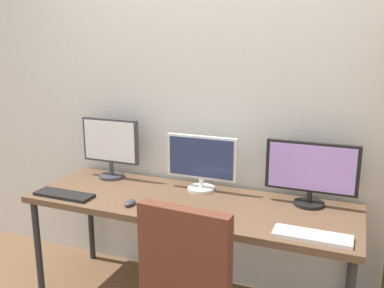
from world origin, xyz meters
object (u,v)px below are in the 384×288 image
object	(u,v)px
keyboard_left	(64,195)
keyboard_center	(173,213)
keyboard_right	(312,236)
computer_mouse	(130,203)
desk	(189,209)
monitor_right	(311,171)
monitor_left	(111,145)
monitor_center	(201,161)

from	to	relation	value
keyboard_left	keyboard_center	distance (m)	0.77
keyboard_center	keyboard_right	size ratio (longest dim) A/B	0.98
keyboard_center	computer_mouse	size ratio (longest dim) A/B	3.92
desk	computer_mouse	world-z (taller)	computer_mouse
monitor_right	keyboard_left	world-z (taller)	monitor_right
keyboard_right	computer_mouse	bearing A→B (deg)	178.52
desk	monitor_right	size ratio (longest dim) A/B	3.77
monitor_left	keyboard_right	size ratio (longest dim) A/B	1.15
monitor_left	keyboard_left	xyz separation A→B (m)	(-0.07, -0.44, -0.23)
monitor_right	keyboard_right	world-z (taller)	monitor_right
monitor_right	keyboard_right	size ratio (longest dim) A/B	1.40
keyboard_left	keyboard_right	bearing A→B (deg)	0.00
desk	monitor_center	xyz separation A→B (m)	(0.00, 0.21, 0.25)
monitor_right	computer_mouse	xyz separation A→B (m)	(-0.99, -0.41, -0.19)
keyboard_right	monitor_right	bearing A→B (deg)	98.99
monitor_left	keyboard_center	world-z (taller)	monitor_left
monitor_right	computer_mouse	world-z (taller)	monitor_right
keyboard_right	computer_mouse	world-z (taller)	computer_mouse
keyboard_left	keyboard_right	world-z (taller)	same
monitor_right	keyboard_right	bearing A→B (deg)	-81.01
monitor_right	desk	bearing A→B (deg)	-163.02
monitor_left	keyboard_left	world-z (taller)	monitor_left
monitor_left	monitor_right	bearing A→B (deg)	0.00
monitor_center	keyboard_right	size ratio (longest dim) A/B	1.24
monitor_center	monitor_right	xyz separation A→B (m)	(0.70, 0.00, 0.01)
keyboard_left	monitor_right	bearing A→B (deg)	16.85
desk	keyboard_right	bearing A→B (deg)	-16.73
monitor_center	keyboard_center	size ratio (longest dim) A/B	1.27
keyboard_left	computer_mouse	distance (m)	0.47
monitor_left	computer_mouse	size ratio (longest dim) A/B	4.60
monitor_left	monitor_right	distance (m)	1.39
monitor_left	keyboard_left	distance (m)	0.50
computer_mouse	keyboard_right	bearing A→B (deg)	-1.48
computer_mouse	monitor_right	bearing A→B (deg)	22.64
monitor_right	keyboard_center	bearing A→B (deg)	-147.53
desk	monitor_left	bearing A→B (deg)	163.02
keyboard_right	keyboard_center	bearing A→B (deg)	180.00
monitor_right	computer_mouse	distance (m)	1.09
keyboard_right	computer_mouse	distance (m)	1.06
desk	keyboard_center	size ratio (longest dim) A/B	5.39
monitor_center	computer_mouse	world-z (taller)	monitor_center
monitor_center	keyboard_left	world-z (taller)	monitor_center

